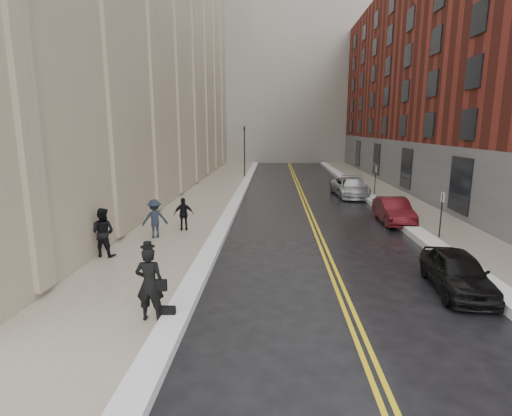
# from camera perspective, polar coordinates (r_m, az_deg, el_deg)

# --- Properties ---
(ground) EXTENTS (160.00, 160.00, 0.00)m
(ground) POSITION_cam_1_polar(r_m,az_deg,el_deg) (11.12, 0.50, -15.61)
(ground) COLOR black
(ground) RESTS_ON ground
(sidewalk_left) EXTENTS (4.00, 64.00, 0.15)m
(sidewalk_left) POSITION_cam_1_polar(r_m,az_deg,el_deg) (26.82, -7.88, 0.62)
(sidewalk_left) COLOR gray
(sidewalk_left) RESTS_ON ground
(sidewalk_right) EXTENTS (3.00, 64.00, 0.15)m
(sidewalk_right) POSITION_cam_1_polar(r_m,az_deg,el_deg) (27.76, 20.69, 0.35)
(sidewalk_right) COLOR gray
(sidewalk_right) RESTS_ON ground
(lane_stripe_a) EXTENTS (0.12, 64.00, 0.01)m
(lane_stripe_a) POSITION_cam_1_polar(r_m,az_deg,el_deg) (26.47, 6.93, 0.35)
(lane_stripe_a) COLOR gold
(lane_stripe_a) RESTS_ON ground
(lane_stripe_b) EXTENTS (0.12, 64.00, 0.01)m
(lane_stripe_b) POSITION_cam_1_polar(r_m,az_deg,el_deg) (26.49, 7.45, 0.34)
(lane_stripe_b) COLOR gold
(lane_stripe_b) RESTS_ON ground
(snow_ridge_left) EXTENTS (0.70, 60.80, 0.26)m
(snow_ridge_left) POSITION_cam_1_polar(r_m,az_deg,el_deg) (26.49, -2.99, 0.70)
(snow_ridge_left) COLOR white
(snow_ridge_left) RESTS_ON ground
(snow_ridge_right) EXTENTS (0.85, 60.80, 0.30)m
(snow_ridge_right) POSITION_cam_1_polar(r_m,az_deg,el_deg) (27.22, 17.00, 0.55)
(snow_ridge_right) COLOR white
(snow_ridge_right) RESTS_ON ground
(building_right) EXTENTS (14.00, 50.00, 18.00)m
(building_right) POSITION_cam_1_polar(r_m,az_deg,el_deg) (37.31, 31.25, 15.91)
(building_right) COLOR maroon
(building_right) RESTS_ON ground
(tower_far_right) EXTENTS (22.00, 18.00, 44.00)m
(tower_far_right) POSITION_cam_1_polar(r_m,az_deg,el_deg) (78.96, 13.63, 23.53)
(tower_far_right) COLOR slate
(tower_far_right) RESTS_ON ground
(traffic_signal) EXTENTS (0.18, 0.15, 5.20)m
(traffic_signal) POSITION_cam_1_polar(r_m,az_deg,el_deg) (40.06, -1.66, 8.61)
(traffic_signal) COLOR black
(traffic_signal) RESTS_ON ground
(parking_sign_near) EXTENTS (0.06, 0.35, 2.23)m
(parking_sign_near) POSITION_cam_1_polar(r_m,az_deg,el_deg) (19.78, 24.97, -0.43)
(parking_sign_near) COLOR black
(parking_sign_near) RESTS_ON ground
(parking_sign_far) EXTENTS (0.06, 0.35, 2.23)m
(parking_sign_far) POSITION_cam_1_polar(r_m,az_deg,el_deg) (31.06, 16.68, 4.12)
(parking_sign_far) COLOR black
(parking_sign_far) RESTS_ON ground
(car_black) EXTENTS (1.82, 3.88, 1.28)m
(car_black) POSITION_cam_1_polar(r_m,az_deg,el_deg) (14.07, 26.79, -8.13)
(car_black) COLOR black
(car_black) RESTS_ON ground
(car_maroon) EXTENTS (1.48, 4.09, 1.34)m
(car_maroon) POSITION_cam_1_polar(r_m,az_deg,el_deg) (22.66, 19.06, -0.36)
(car_maroon) COLOR #480C11
(car_maroon) RESTS_ON ground
(car_silver_near) EXTENTS (2.50, 4.98, 1.39)m
(car_silver_near) POSITION_cam_1_polar(r_m,az_deg,el_deg) (30.38, 13.81, 2.85)
(car_silver_near) COLOR #B8BBC1
(car_silver_near) RESTS_ON ground
(car_silver_far) EXTENTS (2.53, 4.93, 1.33)m
(car_silver_far) POSITION_cam_1_polar(r_m,az_deg,el_deg) (30.95, 13.23, 2.98)
(car_silver_far) COLOR #A1A3AA
(car_silver_far) RESTS_ON ground
(pedestrian_main) EXTENTS (0.72, 0.48, 1.97)m
(pedestrian_main) POSITION_cam_1_polar(r_m,az_deg,el_deg) (10.73, -14.95, -10.42)
(pedestrian_main) COLOR black
(pedestrian_main) RESTS_ON sidewalk_left
(pedestrian_a) EXTENTS (1.02, 0.85, 1.91)m
(pedestrian_a) POSITION_cam_1_polar(r_m,az_deg,el_deg) (16.45, -21.02, -3.25)
(pedestrian_a) COLOR black
(pedestrian_a) RESTS_ON sidewalk_left
(pedestrian_b) EXTENTS (1.29, 1.03, 1.75)m
(pedestrian_b) POSITION_cam_1_polar(r_m,az_deg,el_deg) (18.54, -14.27, -1.48)
(pedestrian_b) COLOR black
(pedestrian_b) RESTS_ON sidewalk_left
(pedestrian_c) EXTENTS (1.00, 0.59, 1.60)m
(pedestrian_c) POSITION_cam_1_polar(r_m,az_deg,el_deg) (19.56, -10.27, -0.87)
(pedestrian_c) COLOR black
(pedestrian_c) RESTS_ON sidewalk_left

